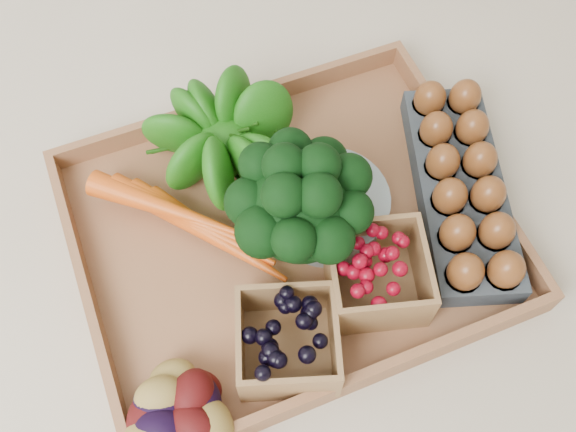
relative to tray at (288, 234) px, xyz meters
name	(u,v)px	position (x,y,z in m)	size (l,w,h in m)	color
ground	(288,237)	(0.00, 0.00, -0.01)	(4.00, 4.00, 0.00)	beige
tray	(288,234)	(0.00, 0.00, 0.00)	(0.55, 0.45, 0.01)	#996440
carrots	(185,217)	(-0.12, 0.06, 0.04)	(0.24, 0.17, 0.06)	#DD5111
lettuce	(220,134)	(-0.04, 0.14, 0.07)	(0.13, 0.13, 0.13)	#16590E
broccoli	(300,221)	(0.01, -0.03, 0.08)	(0.18, 0.18, 0.14)	black
cherry_bowl	(328,206)	(0.06, 0.01, 0.03)	(0.16, 0.16, 0.04)	#8C9EA5
egg_carton	(459,190)	(0.24, -0.04, 0.03)	(0.11, 0.32, 0.04)	#3A424B
potatoes	(176,412)	(-0.21, -0.18, 0.05)	(0.16, 0.16, 0.09)	#370809
punnet_blackberry	(288,342)	(-0.06, -0.15, 0.05)	(0.12, 0.12, 0.08)	black
punnet_raspberry	(377,274)	(0.07, -0.11, 0.05)	(0.12, 0.12, 0.08)	maroon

